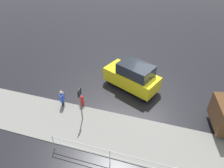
% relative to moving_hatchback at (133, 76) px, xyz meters
% --- Properties ---
extents(ground_plane, '(60.00, 60.00, 0.00)m').
position_rel_moving_hatchback_xyz_m(ground_plane, '(-1.32, 0.27, -1.03)').
color(ground_plane, black).
extents(kerb_strip, '(24.00, 3.20, 0.04)m').
position_rel_moving_hatchback_xyz_m(kerb_strip, '(-1.32, 4.47, -1.01)').
color(kerb_strip, slate).
rests_on(kerb_strip, ground).
extents(moving_hatchback, '(4.25, 3.11, 2.06)m').
position_rel_moving_hatchback_xyz_m(moving_hatchback, '(0.00, 0.00, 0.00)').
color(moving_hatchback, yellow).
rests_on(moving_hatchback, ground).
extents(fire_hydrant, '(0.42, 0.31, 0.80)m').
position_rel_moving_hatchback_xyz_m(fire_hydrant, '(2.73, 2.78, -0.63)').
color(fire_hydrant, red).
rests_on(fire_hydrant, ground).
extents(pedestrian, '(0.34, 0.55, 1.22)m').
position_rel_moving_hatchback_xyz_m(pedestrian, '(3.93, 3.15, -0.34)').
color(pedestrian, blue).
rests_on(pedestrian, ground).
extents(metal_railing, '(9.39, 0.04, 1.05)m').
position_rel_moving_hatchback_xyz_m(metal_railing, '(-1.85, 6.34, -0.29)').
color(metal_railing, '#B7BABF').
rests_on(metal_railing, ground).
extents(sign_post, '(0.07, 0.44, 2.40)m').
position_rel_moving_hatchback_xyz_m(sign_post, '(2.22, 3.94, 0.55)').
color(sign_post, '#4C4C51').
rests_on(sign_post, ground).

